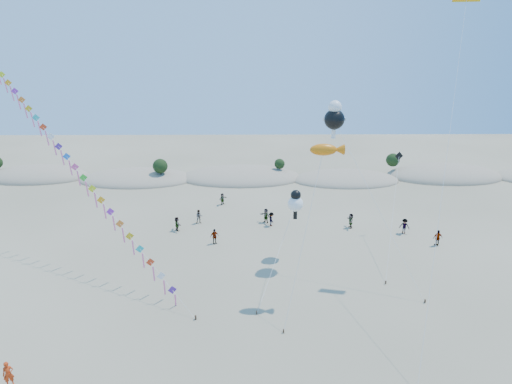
# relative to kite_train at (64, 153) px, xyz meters

# --- Properties ---
(dune_ridge) EXTENTS (145.30, 11.49, 5.57)m
(dune_ridge) POSITION_rel_kite_train_xyz_m (16.78, 24.88, -9.97)
(dune_ridge) COLOR gray
(dune_ridge) RESTS_ON ground
(kite_train) EXTENTS (25.23, 21.55, 20.02)m
(kite_train) POSITION_rel_kite_train_xyz_m (0.00, 0.00, 0.00)
(kite_train) COLOR #3F2D1E
(kite_train) RESTS_ON ground
(fish_kite) EXTENTS (4.71, 5.86, 12.60)m
(fish_kite) POSITION_rel_kite_train_xyz_m (22.99, -7.70, 2.03)
(fish_kite) COLOR #3F2D1E
(fish_kite) RESTS_ON ground
(cartoon_kite_low) EXTENTS (4.57, 10.59, 6.74)m
(cartoon_kite_low) POSITION_rel_kite_train_xyz_m (21.50, -0.99, -4.55)
(cartoon_kite_low) COLOR #3F2D1E
(cartoon_kite_low) RESTS_ON ground
(cartoon_kite_high) EXTENTS (7.64, 8.83, 15.05)m
(cartoon_kite_high) POSITION_rel_kite_train_xyz_m (24.61, -1.50, 3.52)
(cartoon_kite_high) COLOR #3F2D1E
(cartoon_kite_high) RESTS_ON ground
(parafoil_kite) EXTENTS (8.23, 16.80, 23.46)m
(parafoil_kite) POSITION_rel_kite_train_xyz_m (33.99, -2.96, 12.29)
(parafoil_kite) COLOR #3F2D1E
(parafoil_kite) RESTS_ON ground
(dark_kite) EXTENTS (4.69, 12.00, 8.89)m
(dark_kite) POSITION_rel_kite_train_xyz_m (31.90, 2.01, -4.02)
(dark_kite) COLOR #3F2D1E
(dark_kite) RESTS_ON ground
(flyer_foreground) EXTENTS (0.71, 0.62, 1.65)m
(flyer_foreground) POSITION_rel_kite_train_xyz_m (2.73, -17.83, -9.25)
(flyer_foreground) COLOR red
(flyer_foreground) RESTS_ON ground
(beachgoers) EXTENTS (28.40, 13.31, 1.71)m
(beachgoers) POSITION_rel_kite_train_xyz_m (20.94, 5.94, -9.25)
(beachgoers) COLOR slate
(beachgoers) RESTS_ON ground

